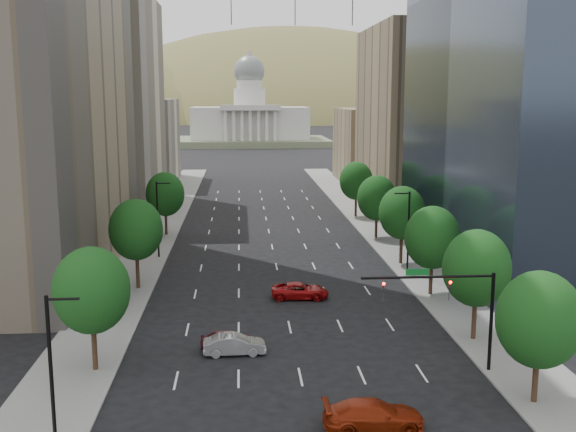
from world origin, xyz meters
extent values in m
cube|color=slate|center=(-15.50, 60.00, 0.07)|extent=(6.00, 200.00, 0.15)
cube|color=slate|center=(15.50, 60.00, 0.07)|extent=(6.00, 200.00, 0.15)
cube|color=beige|center=(-25.00, 103.00, 17.50)|extent=(14.00, 30.00, 35.00)
cube|color=beige|center=(-25.00, 136.00, 9.00)|extent=(14.00, 26.00, 18.00)
cube|color=#8C7759|center=(25.00, 100.00, 15.00)|extent=(14.00, 30.00, 30.00)
cube|color=#8C7759|center=(25.00, 133.00, 8.00)|extent=(14.00, 26.00, 16.00)
cylinder|color=#382316|center=(14.00, 25.00, 1.88)|extent=(0.36, 0.36, 3.75)
ellipsoid|color=#103D14|center=(14.00, 25.00, 5.40)|extent=(5.20, 5.20, 5.98)
cylinder|color=#382316|center=(14.00, 36.00, 2.00)|extent=(0.36, 0.36, 4.00)
ellipsoid|color=#103D14|center=(14.00, 36.00, 5.76)|extent=(5.20, 5.20, 5.98)
cylinder|color=#382316|center=(14.00, 48.00, 1.95)|extent=(0.36, 0.36, 3.90)
ellipsoid|color=#103D14|center=(14.00, 48.00, 5.62)|extent=(5.20, 5.20, 5.98)
cylinder|color=#382316|center=(14.00, 60.00, 2.05)|extent=(0.36, 0.36, 4.10)
ellipsoid|color=#103D14|center=(14.00, 60.00, 5.90)|extent=(5.20, 5.20, 5.98)
cylinder|color=#382316|center=(14.00, 74.00, 1.90)|extent=(0.36, 0.36, 3.80)
ellipsoid|color=#103D14|center=(14.00, 74.00, 5.47)|extent=(5.20, 5.20, 5.98)
cylinder|color=#382316|center=(14.00, 90.00, 2.00)|extent=(0.36, 0.36, 4.00)
ellipsoid|color=#103D14|center=(14.00, 90.00, 5.76)|extent=(5.20, 5.20, 5.98)
cylinder|color=#382316|center=(-14.00, 32.00, 2.00)|extent=(0.36, 0.36, 4.00)
ellipsoid|color=#103D14|center=(-14.00, 32.00, 5.76)|extent=(5.20, 5.20, 5.98)
cylinder|color=#382316|center=(-14.00, 52.00, 2.08)|extent=(0.36, 0.36, 4.15)
ellipsoid|color=#103D14|center=(-14.00, 52.00, 5.98)|extent=(5.20, 5.20, 5.98)
cylinder|color=#382316|center=(-14.00, 78.00, 1.98)|extent=(0.36, 0.36, 3.95)
ellipsoid|color=#103D14|center=(-14.00, 78.00, 5.69)|extent=(5.20, 5.20, 5.98)
cylinder|color=black|center=(13.50, 55.00, 4.50)|extent=(0.20, 0.20, 9.00)
cylinder|color=black|center=(12.70, 55.00, 8.80)|extent=(1.60, 0.14, 0.14)
cylinder|color=black|center=(-13.50, 20.00, 4.50)|extent=(0.20, 0.20, 9.00)
cylinder|color=black|center=(-12.70, 20.00, 8.80)|extent=(1.60, 0.14, 0.14)
cylinder|color=black|center=(-13.50, 65.00, 4.50)|extent=(0.20, 0.20, 9.00)
cylinder|color=black|center=(-12.70, 65.00, 8.80)|extent=(1.60, 0.14, 0.14)
cylinder|color=black|center=(13.00, 30.00, 3.50)|extent=(0.24, 0.24, 7.00)
cylinder|color=black|center=(8.50, 30.00, 6.80)|extent=(9.00, 0.18, 0.18)
imported|color=black|center=(10.00, 30.00, 6.25)|extent=(0.18, 0.22, 1.10)
imported|color=black|center=(5.50, 30.00, 6.25)|extent=(0.18, 0.22, 1.10)
sphere|color=#FF0C07|center=(10.00, 29.82, 6.45)|extent=(0.20, 0.20, 0.20)
sphere|color=#FF0C07|center=(5.50, 29.82, 6.45)|extent=(0.20, 0.20, 0.20)
cube|color=#0C591E|center=(7.80, 30.00, 7.15)|extent=(1.60, 0.06, 0.45)
cube|color=#596647|center=(0.00, 250.00, 1.25)|extent=(60.00, 40.00, 2.50)
cube|color=silver|center=(0.00, 250.00, 8.50)|extent=(44.00, 26.00, 12.00)
cube|color=silver|center=(0.00, 236.00, 14.50)|extent=(22.00, 4.00, 2.00)
cylinder|color=silver|center=(0.00, 250.00, 18.00)|extent=(12.00, 12.00, 7.00)
cylinder|color=silver|center=(0.00, 250.00, 23.00)|extent=(9.60, 9.60, 3.00)
sphere|color=slate|center=(0.00, 250.00, 28.10)|extent=(11.60, 11.60, 11.60)
cylinder|color=silver|center=(0.00, 250.00, 33.95)|extent=(1.80, 1.80, 2.50)
ellipsoid|color=olive|center=(-140.00, 560.00, -33.25)|extent=(380.00, 342.00, 190.00)
ellipsoid|color=olive|center=(40.00, 600.00, -42.00)|extent=(440.00, 396.00, 240.00)
ellipsoid|color=olive|center=(210.00, 640.00, -35.00)|extent=(360.00, 324.00, 200.00)
cylinder|color=black|center=(-10.00, 590.00, 90.00)|extent=(0.80, 0.80, 22.00)
cylinder|color=black|center=(45.00, 590.00, 90.00)|extent=(0.80, 0.80, 22.00)
cylinder|color=black|center=(95.00, 590.00, 90.00)|extent=(0.80, 0.80, 22.00)
imported|color=maroon|center=(3.50, 22.52, 0.84)|extent=(5.81, 2.43, 1.68)
imported|color=#520D16|center=(-5.00, 35.67, 0.68)|extent=(4.18, 2.08, 1.37)
imported|color=gray|center=(-4.46, 34.40, 0.75)|extent=(4.63, 1.78, 1.51)
imported|color=#940A0C|center=(1.56, 47.92, 0.74)|extent=(5.49, 2.78, 1.49)
camera|label=1|loc=(-3.88, -12.81, 18.68)|focal=42.18mm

